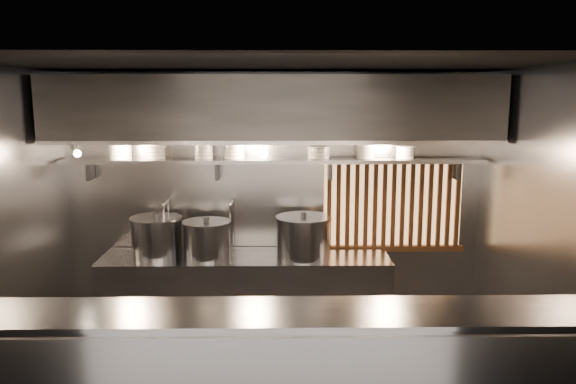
{
  "coord_description": "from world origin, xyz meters",
  "views": [
    {
      "loc": [
        0.07,
        -4.53,
        2.58
      ],
      "look_at": [
        0.14,
        0.55,
        1.68
      ],
      "focal_mm": 35.0,
      "sensor_mm": 36.0,
      "label": 1
    }
  ],
  "objects_px": {
    "stock_pot_left": "(157,236)",
    "stock_pot_right": "(304,237)",
    "pendant_bulb": "(264,154)",
    "heat_lamp": "(75,147)",
    "stock_pot_mid": "(207,239)"
  },
  "relations": [
    {
      "from": "stock_pot_left",
      "to": "stock_pot_right",
      "type": "relative_size",
      "value": 0.84
    },
    {
      "from": "heat_lamp",
      "to": "stock_pot_left",
      "type": "height_order",
      "value": "heat_lamp"
    },
    {
      "from": "pendant_bulb",
      "to": "stock_pot_right",
      "type": "relative_size",
      "value": 0.24
    },
    {
      "from": "heat_lamp",
      "to": "stock_pot_mid",
      "type": "distance_m",
      "value": 1.57
    },
    {
      "from": "stock_pot_left",
      "to": "stock_pot_mid",
      "type": "height_order",
      "value": "stock_pot_left"
    },
    {
      "from": "heat_lamp",
      "to": "stock_pot_left",
      "type": "distance_m",
      "value": 1.21
    },
    {
      "from": "stock_pot_left",
      "to": "stock_pot_right",
      "type": "bearing_deg",
      "value": -2.25
    },
    {
      "from": "stock_pot_right",
      "to": "heat_lamp",
      "type": "bearing_deg",
      "value": -173.83
    },
    {
      "from": "stock_pot_left",
      "to": "stock_pot_right",
      "type": "xyz_separation_m",
      "value": [
        1.53,
        -0.06,
        0.01
      ]
    },
    {
      "from": "heat_lamp",
      "to": "stock_pot_right",
      "type": "distance_m",
      "value": 2.41
    },
    {
      "from": "stock_pot_mid",
      "to": "heat_lamp",
      "type": "bearing_deg",
      "value": -169.15
    },
    {
      "from": "pendant_bulb",
      "to": "stock_pot_right",
      "type": "distance_m",
      "value": 0.95
    },
    {
      "from": "heat_lamp",
      "to": "stock_pot_left",
      "type": "xyz_separation_m",
      "value": [
        0.68,
        0.3,
        -0.96
      ]
    },
    {
      "from": "stock_pot_left",
      "to": "stock_pot_mid",
      "type": "bearing_deg",
      "value": -7.16
    },
    {
      "from": "heat_lamp",
      "to": "stock_pot_mid",
      "type": "relative_size",
      "value": 0.53
    }
  ]
}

